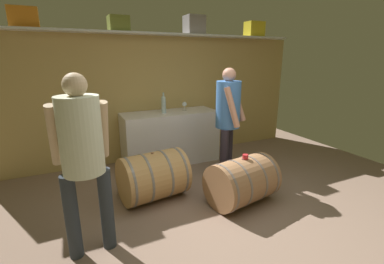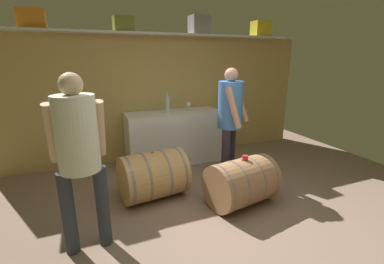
{
  "view_description": "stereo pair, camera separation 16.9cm",
  "coord_description": "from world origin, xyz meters",
  "px_view_note": "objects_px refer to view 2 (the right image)",
  "views": [
    {
      "loc": [
        -1.47,
        -2.04,
        1.8
      ],
      "look_at": [
        -0.1,
        0.91,
        0.89
      ],
      "focal_mm": 24.9,
      "sensor_mm": 36.0,
      "label": 1
    },
    {
      "loc": [
        -1.32,
        -2.11,
        1.8
      ],
      "look_at": [
        -0.1,
        0.91,
        0.89
      ],
      "focal_mm": 24.9,
      "sensor_mm": 36.0,
      "label": 2
    }
  ],
  "objects_px": {
    "toolcase_yellow": "(261,29)",
    "wine_glass": "(188,104)",
    "wine_bottle_clear": "(167,104)",
    "wine_barrel_near": "(242,182)",
    "tasting_cup": "(245,158)",
    "winemaker_pouring": "(78,147)",
    "toolcase_olive": "(123,24)",
    "toolcase_orange": "(31,19)",
    "visitor_tasting": "(230,113)",
    "toolcase_grey": "(199,25)",
    "work_cabinet": "(174,137)",
    "wine_barrel_far": "(153,175)"
  },
  "relations": [
    {
      "from": "toolcase_yellow",
      "to": "wine_barrel_near",
      "type": "distance_m",
      "value": 3.2
    },
    {
      "from": "toolcase_olive",
      "to": "tasting_cup",
      "type": "bearing_deg",
      "value": -62.84
    },
    {
      "from": "visitor_tasting",
      "to": "wine_barrel_near",
      "type": "bearing_deg",
      "value": 28.41
    },
    {
      "from": "toolcase_orange",
      "to": "wine_barrel_far",
      "type": "distance_m",
      "value": 2.76
    },
    {
      "from": "toolcase_yellow",
      "to": "tasting_cup",
      "type": "bearing_deg",
      "value": -125.93
    },
    {
      "from": "tasting_cup",
      "to": "winemaker_pouring",
      "type": "xyz_separation_m",
      "value": [
        -1.84,
        -0.14,
        0.41
      ]
    },
    {
      "from": "toolcase_grey",
      "to": "tasting_cup",
      "type": "distance_m",
      "value": 2.61
    },
    {
      "from": "work_cabinet",
      "to": "toolcase_yellow",
      "type": "bearing_deg",
      "value": 6.99
    },
    {
      "from": "toolcase_yellow",
      "to": "work_cabinet",
      "type": "distance_m",
      "value": 2.65
    },
    {
      "from": "tasting_cup",
      "to": "winemaker_pouring",
      "type": "bearing_deg",
      "value": -175.59
    },
    {
      "from": "toolcase_orange",
      "to": "wine_bottle_clear",
      "type": "relative_size",
      "value": 1.04
    },
    {
      "from": "winemaker_pouring",
      "to": "toolcase_yellow",
      "type": "bearing_deg",
      "value": 29.73
    },
    {
      "from": "toolcase_olive",
      "to": "winemaker_pouring",
      "type": "relative_size",
      "value": 0.18
    },
    {
      "from": "work_cabinet",
      "to": "winemaker_pouring",
      "type": "height_order",
      "value": "winemaker_pouring"
    },
    {
      "from": "toolcase_olive",
      "to": "work_cabinet",
      "type": "xyz_separation_m",
      "value": [
        0.72,
        -0.23,
        -1.85
      ]
    },
    {
      "from": "winemaker_pouring",
      "to": "visitor_tasting",
      "type": "relative_size",
      "value": 1.01
    },
    {
      "from": "wine_bottle_clear",
      "to": "tasting_cup",
      "type": "xyz_separation_m",
      "value": [
        0.46,
        -1.7,
        -0.43
      ]
    },
    {
      "from": "wine_bottle_clear",
      "to": "wine_barrel_far",
      "type": "bearing_deg",
      "value": -116.18
    },
    {
      "from": "toolcase_orange",
      "to": "wine_barrel_near",
      "type": "bearing_deg",
      "value": -41.71
    },
    {
      "from": "toolcase_olive",
      "to": "toolcase_grey",
      "type": "relative_size",
      "value": 0.95
    },
    {
      "from": "wine_bottle_clear",
      "to": "visitor_tasting",
      "type": "relative_size",
      "value": 0.21
    },
    {
      "from": "toolcase_grey",
      "to": "wine_barrel_far",
      "type": "distance_m",
      "value": 2.74
    },
    {
      "from": "wine_glass",
      "to": "work_cabinet",
      "type": "bearing_deg",
      "value": -173.05
    },
    {
      "from": "toolcase_grey",
      "to": "wine_bottle_clear",
      "type": "bearing_deg",
      "value": -161.0
    },
    {
      "from": "wine_glass",
      "to": "wine_barrel_near",
      "type": "relative_size",
      "value": 0.17
    },
    {
      "from": "wine_glass",
      "to": "toolcase_olive",
      "type": "bearing_deg",
      "value": 169.27
    },
    {
      "from": "wine_barrel_near",
      "to": "toolcase_orange",
      "type": "bearing_deg",
      "value": 129.41
    },
    {
      "from": "work_cabinet",
      "to": "wine_barrel_near",
      "type": "xyz_separation_m",
      "value": [
        0.32,
        -1.72,
        -0.15
      ]
    },
    {
      "from": "wine_bottle_clear",
      "to": "wine_glass",
      "type": "xyz_separation_m",
      "value": [
        0.4,
        0.06,
        -0.05
      ]
    },
    {
      "from": "toolcase_olive",
      "to": "wine_barrel_far",
      "type": "height_order",
      "value": "toolcase_olive"
    },
    {
      "from": "toolcase_olive",
      "to": "visitor_tasting",
      "type": "height_order",
      "value": "toolcase_olive"
    },
    {
      "from": "wine_barrel_near",
      "to": "winemaker_pouring",
      "type": "xyz_separation_m",
      "value": [
        -1.81,
        -0.14,
        0.74
      ]
    },
    {
      "from": "toolcase_yellow",
      "to": "wine_glass",
      "type": "distance_m",
      "value": 2.06
    },
    {
      "from": "toolcase_olive",
      "to": "wine_glass",
      "type": "distance_m",
      "value": 1.66
    },
    {
      "from": "toolcase_yellow",
      "to": "toolcase_grey",
      "type": "bearing_deg",
      "value": -178.21
    },
    {
      "from": "toolcase_grey",
      "to": "wine_bottle_clear",
      "type": "xyz_separation_m",
      "value": [
        -0.68,
        -0.25,
        -1.29
      ]
    },
    {
      "from": "toolcase_grey",
      "to": "toolcase_yellow",
      "type": "xyz_separation_m",
      "value": [
        1.28,
        0.0,
        -0.02
      ]
    },
    {
      "from": "toolcase_yellow",
      "to": "winemaker_pouring",
      "type": "xyz_separation_m",
      "value": [
        -3.34,
        -2.09,
        -1.29
      ]
    },
    {
      "from": "toolcase_yellow",
      "to": "wine_bottle_clear",
      "type": "relative_size",
      "value": 0.95
    },
    {
      "from": "toolcase_orange",
      "to": "winemaker_pouring",
      "type": "bearing_deg",
      "value": -78.32
    },
    {
      "from": "wine_barrel_near",
      "to": "tasting_cup",
      "type": "height_order",
      "value": "tasting_cup"
    },
    {
      "from": "toolcase_olive",
      "to": "wine_barrel_near",
      "type": "bearing_deg",
      "value": -63.56
    },
    {
      "from": "work_cabinet",
      "to": "winemaker_pouring",
      "type": "bearing_deg",
      "value": -128.71
    },
    {
      "from": "toolcase_olive",
      "to": "wine_glass",
      "type": "xyz_separation_m",
      "value": [
        1.01,
        -0.19,
        -1.3
      ]
    },
    {
      "from": "toolcase_yellow",
      "to": "wine_glass",
      "type": "height_order",
      "value": "toolcase_yellow"
    },
    {
      "from": "work_cabinet",
      "to": "tasting_cup",
      "type": "bearing_deg",
      "value": -78.52
    },
    {
      "from": "wine_barrel_far",
      "to": "toolcase_grey",
      "type": "bearing_deg",
      "value": 40.55
    },
    {
      "from": "toolcase_orange",
      "to": "wine_glass",
      "type": "relative_size",
      "value": 2.33
    },
    {
      "from": "toolcase_olive",
      "to": "tasting_cup",
      "type": "distance_m",
      "value": 2.78
    },
    {
      "from": "toolcase_orange",
      "to": "tasting_cup",
      "type": "distance_m",
      "value": 3.47
    }
  ]
}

